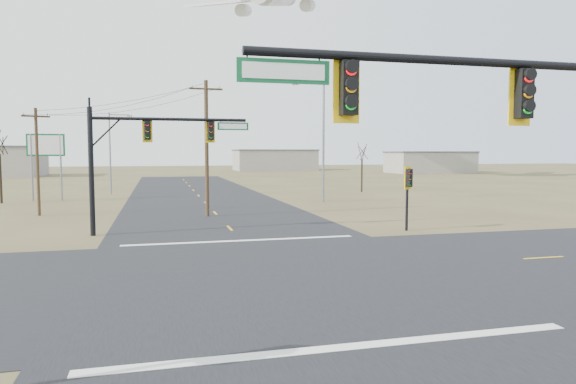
# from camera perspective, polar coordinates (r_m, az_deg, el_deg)

# --- Properties ---
(ground) EXTENTS (320.00, 320.00, 0.00)m
(ground) POSITION_cam_1_polar(r_m,az_deg,el_deg) (19.50, -1.63, -9.16)
(ground) COLOR brown
(ground) RESTS_ON ground
(road_ew) EXTENTS (160.00, 14.00, 0.02)m
(road_ew) POSITION_cam_1_polar(r_m,az_deg,el_deg) (19.50, -1.63, -9.13)
(road_ew) COLOR black
(road_ew) RESTS_ON ground
(road_ns) EXTENTS (14.00, 160.00, 0.02)m
(road_ns) POSITION_cam_1_polar(r_m,az_deg,el_deg) (19.50, -1.63, -9.12)
(road_ns) COLOR black
(road_ns) RESTS_ON ground
(stop_bar_near) EXTENTS (12.00, 0.40, 0.01)m
(stop_bar_near) POSITION_cam_1_polar(r_m,az_deg,el_deg) (12.61, 6.20, -16.76)
(stop_bar_near) COLOR silver
(stop_bar_near) RESTS_ON road_ns
(stop_bar_far) EXTENTS (12.00, 0.40, 0.01)m
(stop_bar_far) POSITION_cam_1_polar(r_m,az_deg,el_deg) (26.72, -5.17, -5.40)
(stop_bar_far) COLOR silver
(stop_bar_far) RESTS_ON road_ns
(mast_arm_near) EXTENTS (10.34, 0.41, 7.06)m
(mast_arm_near) POSITION_cam_1_polar(r_m,az_deg,el_deg) (12.41, 25.60, 6.59)
(mast_arm_near) COLOR black
(mast_arm_near) RESTS_ON ground
(mast_arm_far) EXTENTS (8.84, 0.52, 7.04)m
(mast_arm_far) POSITION_cam_1_polar(r_m,az_deg,el_deg) (29.78, -15.37, 5.24)
(mast_arm_far) COLOR black
(mast_arm_far) RESTS_ON ground
(pedestal_signal_ne) EXTENTS (0.66, 0.57, 3.81)m
(pedestal_signal_ne) POSITION_cam_1_polar(r_m,az_deg,el_deg) (30.53, 13.25, 1.01)
(pedestal_signal_ne) COLOR black
(pedestal_signal_ne) RESTS_ON ground
(utility_pole_near) EXTENTS (2.36, 0.28, 9.63)m
(utility_pole_near) POSITION_cam_1_polar(r_m,az_deg,el_deg) (36.92, -9.03, 5.02)
(utility_pole_near) COLOR #4A361F
(utility_pole_near) RESTS_ON ground
(utility_pole_far) EXTENTS (1.79, 0.85, 7.75)m
(utility_pole_far) POSITION_cam_1_polar(r_m,az_deg,el_deg) (41.09, -26.09, 3.30)
(utility_pole_far) COLOR #4A361F
(utility_pole_far) RESTS_ON ground
(highway_sign) EXTENTS (3.37, 0.17, 6.32)m
(highway_sign) POSITION_cam_1_polar(r_m,az_deg,el_deg) (53.43, -25.30, 3.87)
(highway_sign) COLOR slate
(highway_sign) RESTS_ON ground
(streetlight_a) EXTENTS (3.08, 0.46, 11.01)m
(streetlight_a) POSITION_cam_1_polar(r_m,az_deg,el_deg) (47.24, 3.68, 6.37)
(streetlight_a) COLOR slate
(streetlight_a) RESTS_ON ground
(streetlight_c) EXTENTS (2.47, 0.40, 8.83)m
(streetlight_c) POSITION_cam_1_polar(r_m,az_deg,el_deg) (58.78, -18.99, 4.55)
(streetlight_c) COLOR slate
(streetlight_c) RESTS_ON ground
(bare_tree_c) EXTENTS (2.58, 2.58, 6.04)m
(bare_tree_c) POSITION_cam_1_polar(r_m,az_deg,el_deg) (59.83, 8.23, 4.54)
(bare_tree_c) COLOR black
(bare_tree_c) RESTS_ON ground
(warehouse_mid) EXTENTS (20.00, 12.00, 5.00)m
(warehouse_mid) POSITION_cam_1_polar(r_m,az_deg,el_deg) (131.78, -1.51, 3.53)
(warehouse_mid) COLOR gray
(warehouse_mid) RESTS_ON ground
(warehouse_right) EXTENTS (18.00, 10.00, 4.50)m
(warehouse_right) POSITION_cam_1_polar(r_m,az_deg,el_deg) (119.23, 15.48, 3.15)
(warehouse_right) COLOR gray
(warehouse_right) RESTS_ON ground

